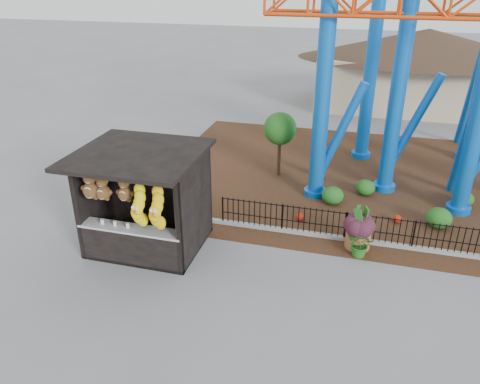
% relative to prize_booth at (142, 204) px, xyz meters
% --- Properties ---
extents(ground, '(120.00, 120.00, 0.00)m').
position_rel_prize_booth_xyz_m(ground, '(2.99, -0.91, -1.53)').
color(ground, slate).
rests_on(ground, ground).
extents(mulch_bed, '(18.00, 12.00, 0.02)m').
position_rel_prize_booth_xyz_m(mulch_bed, '(6.99, 7.09, -1.53)').
color(mulch_bed, '#331E11').
rests_on(mulch_bed, ground).
extents(curb, '(18.00, 0.18, 0.12)m').
position_rel_prize_booth_xyz_m(curb, '(6.99, 2.09, -1.47)').
color(curb, gray).
rests_on(curb, ground).
extents(prize_booth, '(3.50, 3.40, 3.12)m').
position_rel_prize_booth_xyz_m(prize_booth, '(0.00, 0.00, 0.00)').
color(prize_booth, black).
rests_on(prize_booth, ground).
extents(picket_fence, '(12.20, 0.06, 1.00)m').
position_rel_prize_booth_xyz_m(picket_fence, '(7.89, 2.09, -1.03)').
color(picket_fence, black).
rests_on(picket_fence, ground).
extents(roller_coaster, '(11.00, 6.37, 10.82)m').
position_rel_prize_booth_xyz_m(roller_coaster, '(8.11, 7.32, 4.91)').
color(roller_coaster, blue).
rests_on(roller_coaster, ground).
extents(terracotta_planter, '(0.78, 0.78, 0.65)m').
position_rel_prize_booth_xyz_m(terracotta_planter, '(6.18, 1.79, -1.21)').
color(terracotta_planter, '#9A5F38').
rests_on(terracotta_planter, ground).
extents(planter_foliage, '(0.70, 0.70, 0.64)m').
position_rel_prize_booth_xyz_m(planter_foliage, '(6.18, 1.79, -0.57)').
color(planter_foliage, '#341420').
rests_on(planter_foliage, terracotta_planter).
extents(potted_plant, '(0.92, 0.85, 0.84)m').
position_rel_prize_booth_xyz_m(potted_plant, '(6.28, 1.29, -1.12)').
color(potted_plant, '#1C5017').
rests_on(potted_plant, ground).
extents(landscaping, '(7.60, 3.21, 0.67)m').
position_rel_prize_booth_xyz_m(landscaping, '(7.61, 4.64, -1.23)').
color(landscaping, '#1C5117').
rests_on(landscaping, mulch_bed).
extents(pavilion, '(15.00, 15.00, 4.80)m').
position_rel_prize_booth_xyz_m(pavilion, '(8.99, 19.09, 1.53)').
color(pavilion, '#BFAD8C').
rests_on(pavilion, ground).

